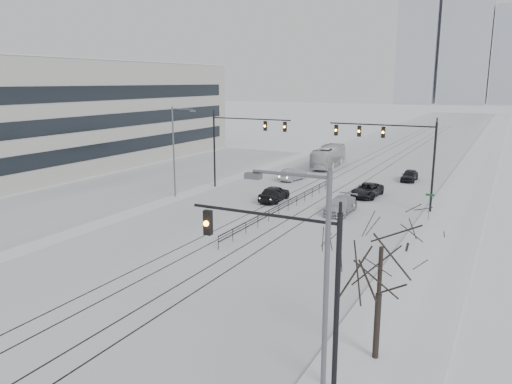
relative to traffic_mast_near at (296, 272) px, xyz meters
The scene contains 21 objects.
road 55.26m from the traffic_mast_near, 101.30° to the left, with size 22.00×260.00×0.02m, color silver.
sidewalk_east 54.26m from the traffic_mast_near, 87.13° to the left, with size 5.00×260.00×0.16m, color white.
curb 54.19m from the traffic_mast_near, 89.72° to the left, with size 0.10×260.00×0.12m, color gray.
parking_strip 42.54m from the traffic_mast_near, 136.71° to the left, with size 14.00×60.00×0.03m, color silver.
tram_rails 35.96m from the traffic_mast_near, 107.60° to the left, with size 5.30×180.00×0.01m.
office_building 56.79m from the traffic_mast_near, 149.25° to the left, with size 20.20×62.20×14.11m.
skyline 268.96m from the traffic_mast_near, 91.23° to the left, with size 96.00×48.00×72.00m.
traffic_mast_near is the anchor object (origin of this frame).
traffic_mast_ne 29.14m from the traffic_mast_near, 95.19° to the left, with size 9.60×0.37×8.00m.
traffic_mast_nw 35.69m from the traffic_mast_near, 122.77° to the left, with size 9.10×0.37×8.00m.
street_light_east 3.61m from the traffic_mast_near, 57.45° to the right, with size 2.73×0.25×9.00m.
street_light_west 33.24m from the traffic_mast_near, 133.76° to the left, with size 2.73×0.25×9.00m.
bare_tree 3.85m from the traffic_mast_near, 51.24° to the left, with size 4.40×4.40×6.10m.
median_fence 26.62m from the traffic_mast_near, 114.20° to the left, with size 0.06×24.00×1.00m.
street_sign 26.19m from the traffic_mast_near, 87.77° to the left, with size 0.70×0.06×2.40m.
sedan_sb_inner 30.17m from the traffic_mast_near, 116.76° to the left, with size 1.82×4.53×1.54m, color black.
sedan_sb_outer 40.66m from the traffic_mast_near, 113.27° to the left, with size 1.48×4.25×1.40m, color #96989D.
sedan_nb_front 33.49m from the traffic_mast_near, 100.29° to the left, with size 2.25×4.88×1.36m, color black.
sedan_nb_right 26.43m from the traffic_mast_near, 104.01° to the left, with size 1.99×4.89×1.42m, color silver.
sedan_nb_far 43.40m from the traffic_mast_near, 94.93° to the left, with size 1.58×3.92×1.33m, color black.
box_truck 50.60m from the traffic_mast_near, 107.77° to the left, with size 2.38×10.18×2.83m, color silver.
Camera 1 is at (17.42, -10.00, 11.42)m, focal length 35.00 mm.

